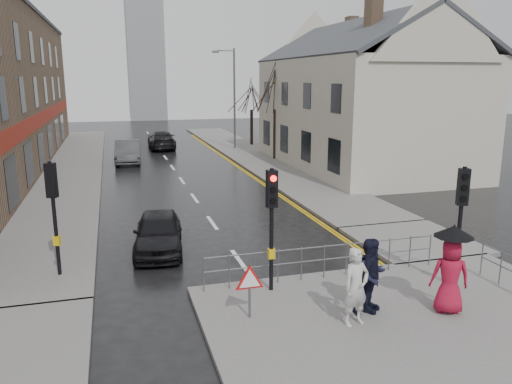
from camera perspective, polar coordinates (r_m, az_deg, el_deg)
ground at (r=13.84m, az=1.18°, el=-12.03°), size 120.00×120.00×0.00m
near_pavement at (r=12.28m, az=20.50°, el=-15.98°), size 10.00×9.00×0.14m
left_pavement at (r=35.55m, az=-20.37°, el=2.77°), size 4.00×44.00×0.14m
right_pavement at (r=38.81m, az=-0.64°, el=4.37°), size 4.00×40.00×0.14m
pavement_bridge_right at (r=19.05m, az=17.45°, el=-5.32°), size 4.00×4.20×0.14m
building_right_cream at (r=33.88m, az=11.79°, el=10.86°), size 9.00×16.40×10.10m
church_tower at (r=74.23m, az=-12.51°, el=15.06°), size 5.00×5.00×18.00m
traffic_signal_near_left at (r=13.24m, az=1.81°, el=-1.88°), size 0.28×0.27×3.40m
traffic_signal_near_right at (r=14.56m, az=22.42°, el=-1.50°), size 0.34×0.33×3.40m
traffic_signal_far_left at (r=15.45m, az=-22.19°, el=-0.69°), size 0.34×0.33×3.40m
guard_railing_front at (r=14.68m, az=7.83°, el=-7.03°), size 7.14×0.04×1.00m
warning_sign at (r=12.16m, az=-0.73°, el=-10.32°), size 0.80×0.07×1.35m
street_lamp at (r=41.12m, az=-2.73°, el=11.32°), size 1.83×0.25×8.00m
tree_near at (r=35.80m, az=2.23°, el=11.79°), size 2.40×2.40×6.58m
tree_far at (r=43.62m, az=-0.51°, el=11.06°), size 2.40×2.40×5.64m
pedestrian_a at (r=12.06m, az=11.37°, el=-10.59°), size 0.77×0.60×1.88m
pedestrian_b at (r=12.75m, az=12.99°, el=-9.31°), size 1.10×0.98×1.89m
pedestrian_with_umbrella at (r=13.23m, az=21.36°, el=-8.02°), size 1.09×0.96×2.23m
pedestrian_d at (r=12.78m, az=12.98°, el=-9.26°), size 1.13×1.10×1.90m
car_parked at (r=17.48m, az=-11.11°, el=-4.52°), size 2.05×4.12×1.35m
car_mid at (r=36.21m, az=-14.43°, el=4.50°), size 1.95×4.89×1.58m
car_far at (r=42.78m, az=-10.75°, el=5.87°), size 2.21×5.23×1.51m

